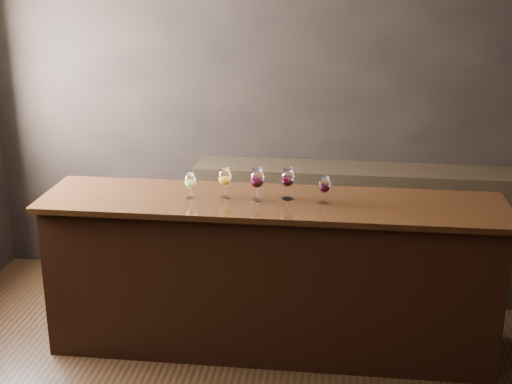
# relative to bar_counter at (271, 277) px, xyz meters

# --- Properties ---
(room_shell) EXTENTS (5.02, 4.52, 2.81)m
(room_shell) POSITION_rel_bar_counter_xyz_m (-0.16, -0.97, 1.30)
(room_shell) COLOR black
(room_shell) RESTS_ON ground
(bar_counter) EXTENTS (2.92, 0.66, 1.02)m
(bar_counter) POSITION_rel_bar_counter_xyz_m (0.00, 0.00, 0.00)
(bar_counter) COLOR black
(bar_counter) RESTS_ON ground
(bar_top) EXTENTS (3.02, 0.73, 0.04)m
(bar_top) POSITION_rel_bar_counter_xyz_m (0.00, 0.00, 0.53)
(bar_top) COLOR black
(bar_top) RESTS_ON bar_counter
(back_bar_shelf) EXTENTS (2.84, 0.40, 1.02)m
(back_bar_shelf) POSITION_rel_bar_counter_xyz_m (0.73, 0.94, 0.00)
(back_bar_shelf) COLOR black
(back_bar_shelf) RESTS_ON ground
(glass_white) EXTENTS (0.07, 0.07, 0.17)m
(glass_white) POSITION_rel_bar_counter_xyz_m (-0.52, -0.03, 0.66)
(glass_white) COLOR white
(glass_white) RESTS_ON bar_top
(glass_amber) EXTENTS (0.09, 0.09, 0.20)m
(glass_amber) POSITION_rel_bar_counter_xyz_m (-0.31, 0.01, 0.68)
(glass_amber) COLOR white
(glass_amber) RESTS_ON bar_top
(glass_red_a) EXTENTS (0.09, 0.09, 0.21)m
(glass_red_a) POSITION_rel_bar_counter_xyz_m (-0.09, -0.02, 0.69)
(glass_red_a) COLOR white
(glass_red_a) RESTS_ON bar_top
(glass_red_b) EXTENTS (0.09, 0.09, 0.20)m
(glass_red_b) POSITION_rel_bar_counter_xyz_m (0.10, 0.04, 0.69)
(glass_red_b) COLOR white
(glass_red_b) RESTS_ON bar_top
(glass_red_c) EXTENTS (0.08, 0.08, 0.18)m
(glass_red_c) POSITION_rel_bar_counter_xyz_m (0.34, -0.02, 0.67)
(glass_red_c) COLOR white
(glass_red_c) RESTS_ON bar_top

